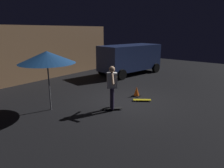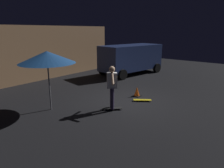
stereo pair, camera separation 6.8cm
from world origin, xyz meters
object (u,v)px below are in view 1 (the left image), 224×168
at_px(skater, 112,84).
at_px(traffic_cone, 137,92).
at_px(patio_umbrella, 47,57).
at_px(parked_van, 130,57).
at_px(skateboard_spare, 142,100).
at_px(skateboard_ridden, 112,108).

distance_m(skater, traffic_cone, 2.23).
bearing_deg(skater, traffic_cone, 4.12).
bearing_deg(patio_umbrella, traffic_cone, -26.10).
relative_size(parked_van, skateboard_spare, 6.52).
relative_size(parked_van, skateboard_ridden, 6.93).
distance_m(skateboard_ridden, skateboard_spare, 1.67).
bearing_deg(skater, skateboard_ridden, -90.00).
distance_m(skateboard_spare, traffic_cone, 0.75).
bearing_deg(patio_umbrella, parked_van, 10.26).
distance_m(patio_umbrella, traffic_cone, 4.38).
distance_m(skateboard_ridden, skater, 0.98).
distance_m(patio_umbrella, skateboard_spare, 4.37).
bearing_deg(skateboard_ridden, parked_van, 27.84).
bearing_deg(traffic_cone, skater, -175.88).
bearing_deg(patio_umbrella, skateboard_ridden, -51.70).
xyz_separation_m(patio_umbrella, traffic_cone, (3.56, -1.74, -1.86)).
height_order(patio_umbrella, traffic_cone, patio_umbrella).
relative_size(skateboard_ridden, traffic_cone, 1.53).
bearing_deg(traffic_cone, skateboard_spare, -128.09).
bearing_deg(patio_umbrella, skateboard_spare, -36.74).
bearing_deg(parked_van, patio_umbrella, -169.74).
relative_size(patio_umbrella, traffic_cone, 5.00).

